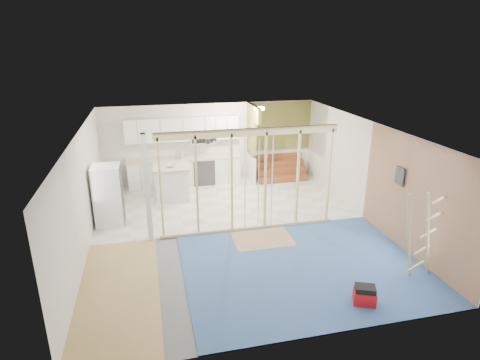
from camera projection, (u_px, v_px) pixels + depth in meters
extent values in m
cube|color=slate|center=(237.00, 231.00, 10.04)|extent=(7.00, 8.00, 0.01)
cube|color=white|center=(236.00, 129.00, 9.18)|extent=(7.00, 8.00, 0.01)
cube|color=white|center=(210.00, 143.00, 13.29)|extent=(7.00, 0.01, 2.60)
cube|color=white|center=(296.00, 270.00, 5.93)|extent=(7.00, 0.01, 2.60)
cube|color=white|center=(82.00, 194.00, 8.85)|extent=(0.01, 8.00, 2.60)
cube|color=white|center=(368.00, 172.00, 10.36)|extent=(0.01, 8.00, 2.60)
cube|color=white|center=(222.00, 201.00, 11.87)|extent=(7.00, 4.00, 0.02)
cube|color=#405D9C|center=(304.00, 267.00, 8.41)|extent=(5.00, 4.00, 0.02)
cube|color=tan|center=(119.00, 291.00, 7.60)|extent=(1.50, 4.00, 0.02)
cube|color=tan|center=(263.00, 239.00, 9.59)|extent=(1.40, 1.00, 0.01)
cube|color=#E1D389|center=(249.00, 132.00, 9.28)|extent=(4.40, 0.09, 0.18)
cube|color=#E1D389|center=(248.00, 228.00, 10.09)|extent=(4.40, 0.09, 0.06)
cube|color=silver|center=(147.00, 189.00, 9.16)|extent=(0.12, 0.14, 2.60)
cube|color=#E1D389|center=(160.00, 188.00, 9.22)|extent=(0.04, 0.09, 2.40)
cube|color=#E1D389|center=(197.00, 185.00, 9.40)|extent=(0.04, 0.09, 2.40)
cube|color=#E1D389|center=(232.00, 182.00, 9.58)|extent=(0.04, 0.09, 2.40)
cube|color=#E1D389|center=(265.00, 180.00, 9.76)|extent=(0.04, 0.09, 2.40)
cube|color=#E1D389|center=(298.00, 177.00, 9.95)|extent=(0.04, 0.09, 2.40)
cube|color=#E1D389|center=(329.00, 175.00, 10.13)|extent=(0.04, 0.09, 2.40)
cylinder|color=silver|center=(245.00, 185.00, 9.65)|extent=(0.02, 0.02, 2.35)
cylinder|color=silver|center=(272.00, 182.00, 9.85)|extent=(0.02, 0.02, 2.35)
cylinder|color=silver|center=(259.00, 183.00, 9.75)|extent=(0.02, 0.02, 2.35)
cube|color=white|center=(185.00, 172.00, 13.10)|extent=(3.60, 0.60, 0.88)
cube|color=beige|center=(184.00, 158.00, 12.95)|extent=(3.66, 0.64, 0.05)
cube|color=white|center=(109.00, 189.00, 11.59)|extent=(0.60, 1.60, 0.88)
cube|color=beige|center=(107.00, 174.00, 11.44)|extent=(0.64, 1.64, 0.05)
cube|color=white|center=(183.00, 129.00, 12.74)|extent=(3.60, 0.34, 0.75)
cube|color=white|center=(202.00, 137.00, 12.94)|extent=(0.72, 0.38, 0.36)
cube|color=black|center=(203.00, 139.00, 12.76)|extent=(0.68, 0.02, 0.30)
cube|color=olive|center=(251.00, 129.00, 12.99)|extent=(0.10, 0.90, 1.60)
cube|color=white|center=(251.00, 168.00, 13.43)|extent=(0.10, 0.90, 0.90)
cube|color=olive|center=(258.00, 116.00, 12.16)|extent=(0.10, 0.50, 0.50)
cube|color=olive|center=(280.00, 126.00, 13.63)|extent=(2.20, 0.04, 1.60)
cube|color=white|center=(278.00, 163.00, 14.06)|extent=(2.20, 0.04, 0.90)
cube|color=brown|center=(284.00, 179.00, 13.45)|extent=(1.70, 0.26, 0.20)
cube|color=brown|center=(282.00, 171.00, 13.63)|extent=(1.70, 0.26, 0.20)
cube|color=brown|center=(279.00, 164.00, 13.80)|extent=(1.70, 0.26, 0.20)
cube|color=brown|center=(277.00, 156.00, 13.97)|extent=(1.70, 0.26, 0.20)
torus|color=black|center=(211.00, 135.00, 11.04)|extent=(0.52, 0.52, 0.02)
cylinder|color=black|center=(205.00, 126.00, 10.93)|extent=(0.01, 0.01, 0.50)
cylinder|color=black|center=(216.00, 126.00, 10.99)|extent=(0.01, 0.01, 0.50)
cylinder|color=#39393E|center=(208.00, 141.00, 10.98)|extent=(0.14, 0.14, 0.14)
cylinder|color=#39393E|center=(215.00, 138.00, 11.20)|extent=(0.12, 0.12, 0.12)
cube|color=tan|center=(417.00, 200.00, 8.52)|extent=(0.02, 4.00, 2.60)
cube|color=#39393E|center=(400.00, 176.00, 8.95)|extent=(0.04, 0.30, 0.40)
cylinder|color=#FFEABF|center=(259.00, 109.00, 12.26)|extent=(0.32, 0.32, 0.08)
cube|color=white|center=(108.00, 196.00, 10.13)|extent=(0.71, 0.68, 1.59)
cube|color=#39393E|center=(122.00, 195.00, 10.21)|extent=(0.04, 0.64, 1.56)
cube|color=white|center=(172.00, 183.00, 11.97)|extent=(0.98, 0.98, 0.96)
cube|color=beige|center=(171.00, 166.00, 11.79)|extent=(1.10, 1.10, 0.06)
imported|color=silver|center=(172.00, 166.00, 11.64)|extent=(0.35, 0.35, 0.07)
imported|color=#A3A9B6|center=(181.00, 153.00, 12.80)|extent=(0.14, 0.14, 0.34)
imported|color=silver|center=(230.00, 153.00, 13.13)|extent=(0.10, 0.10, 0.17)
cube|color=#A40F13|center=(364.00, 298.00, 7.21)|extent=(0.47, 0.42, 0.27)
cube|color=black|center=(365.00, 289.00, 7.15)|extent=(0.42, 0.37, 0.10)
cube|color=tan|center=(409.00, 237.00, 7.72)|extent=(0.43, 0.16, 1.84)
cube|color=tan|center=(428.00, 234.00, 7.81)|extent=(0.43, 0.16, 1.84)
cube|color=tan|center=(416.00, 266.00, 8.00)|extent=(0.44, 0.16, 0.12)
cube|color=tan|center=(422.00, 250.00, 7.90)|extent=(0.44, 0.16, 0.12)
cube|color=tan|center=(428.00, 233.00, 7.80)|extent=(0.44, 0.16, 0.12)
cube|color=tan|center=(434.00, 216.00, 7.70)|extent=(0.44, 0.16, 0.12)
cube|color=tan|center=(440.00, 199.00, 7.60)|extent=(0.44, 0.16, 0.12)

